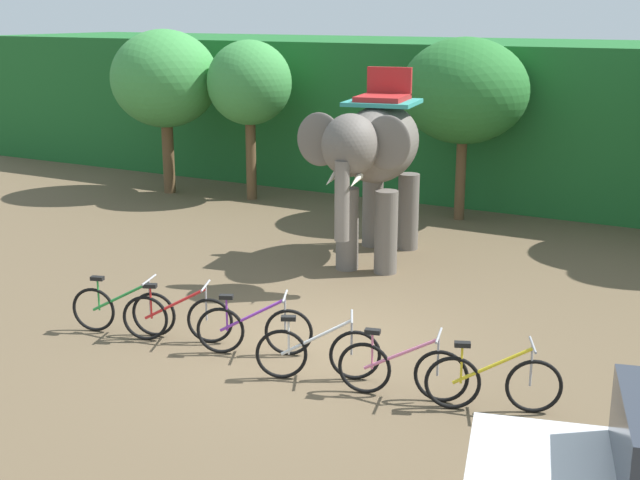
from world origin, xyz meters
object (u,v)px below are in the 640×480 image
at_px(tree_right, 249,84).
at_px(bike_purple, 254,329).
at_px(elephant, 376,153).
at_px(tree_left, 464,91).
at_px(bike_red, 177,317).
at_px(bike_green, 123,310).
at_px(bike_white, 318,353).
at_px(tree_far_left, 165,79).
at_px(bike_pink, 402,370).
at_px(bike_yellow, 493,382).

xyz_separation_m(tree_right, bike_purple, (5.89, -8.84, -2.65)).
bearing_deg(bike_purple, elephant, 95.54).
bearing_deg(tree_left, bike_red, -96.03).
distance_m(bike_green, bike_purple, 2.25).
relative_size(bike_purple, bike_white, 1.02).
xyz_separation_m(tree_far_left, tree_left, (8.06, 0.92, -0.03)).
height_order(elephant, bike_pink, elephant).
bearing_deg(tree_right, tree_left, 5.48).
bearing_deg(tree_right, tree_far_left, -171.08).
xyz_separation_m(tree_right, bike_green, (3.67, -9.14, -2.65)).
xyz_separation_m(tree_far_left, elephant, (7.86, -3.39, -0.88)).
xyz_separation_m(tree_right, bike_red, (4.60, -8.99, -2.65)).
height_order(tree_right, bike_green, tree_right).
bearing_deg(tree_right, elephant, -34.92).
xyz_separation_m(tree_left, bike_pink, (2.74, -9.66, -2.66)).
relative_size(bike_green, bike_yellow, 1.04).
relative_size(elephant, bike_purple, 2.70).
bearing_deg(bike_white, bike_pink, 1.16).
xyz_separation_m(elephant, bike_green, (-1.73, -5.37, -1.82)).
bearing_deg(bike_red, tree_left, 83.97).
distance_m(tree_left, bike_green, 10.22).
height_order(tree_far_left, bike_pink, tree_far_left).
bearing_deg(bike_yellow, bike_purple, 178.80).
bearing_deg(tree_far_left, bike_white, -42.45).
height_order(elephant, bike_red, elephant).
bearing_deg(bike_white, bike_yellow, 5.49).
distance_m(bike_white, bike_yellow, 2.38).
bearing_deg(elephant, bike_white, -72.22).
relative_size(tree_left, bike_purple, 2.73).
bearing_deg(bike_yellow, bike_red, -179.16).
bearing_deg(bike_purple, bike_yellow, -1.20).
bearing_deg(tree_left, bike_yellow, -67.66).
bearing_deg(bike_green, bike_yellow, 2.15).
bearing_deg(bike_red, bike_pink, -2.00).
xyz_separation_m(elephant, bike_purple, (0.49, -5.07, -1.82)).
relative_size(elephant, bike_white, 2.74).
height_order(elephant, bike_green, elephant).
relative_size(bike_red, bike_yellow, 1.00).
distance_m(tree_left, bike_purple, 9.76).
bearing_deg(tree_right, bike_green, -68.13).
height_order(bike_pink, bike_yellow, same).
bearing_deg(bike_red, bike_white, -3.54).
bearing_deg(bike_yellow, bike_pink, -169.92).
distance_m(bike_red, bike_purple, 1.30).
height_order(bike_green, bike_yellow, same).
bearing_deg(bike_pink, bike_red, 178.00).
height_order(tree_far_left, elephant, tree_far_left).
distance_m(elephant, bike_yellow, 6.82).
distance_m(tree_left, elephant, 4.40).
xyz_separation_m(tree_right, tree_left, (5.61, 0.54, 0.01)).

